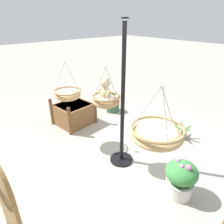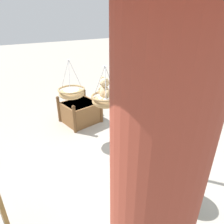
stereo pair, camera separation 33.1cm
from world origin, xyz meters
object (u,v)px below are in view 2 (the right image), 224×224
wooden_planter_box (80,112)px  potted_plant_bushy_green (120,101)px  hanging_basket_left_high (143,136)px  potted_plant_flowering_red (186,136)px  display_pole_central (122,125)px  potted_plant_tall_leafy (176,183)px  teddy_bear (104,91)px  hanging_basket_right_low (72,93)px  hanging_basket_with_teddy (105,100)px

wooden_planter_box → potted_plant_bushy_green: (-0.09, -1.26, 0.02)m
hanging_basket_left_high → potted_plant_flowering_red: (0.95, -2.27, -1.32)m
display_pole_central → potted_plant_tall_leafy: display_pole_central is taller
teddy_bear → potted_plant_bushy_green: bearing=-43.8°
display_pole_central → wooden_planter_box: (1.93, -0.09, -0.52)m
hanging_basket_right_low → wooden_planter_box: size_ratio=0.79×
potted_plant_flowering_red → potted_plant_tall_leafy: (-0.91, 1.48, 0.19)m
hanging_basket_left_high → potted_plant_flowering_red: bearing=-67.4°
hanging_basket_with_teddy → potted_plant_tall_leafy: size_ratio=1.05×
teddy_bear → potted_plant_flowering_red: bearing=-103.4°
hanging_basket_right_low → wooden_planter_box: (0.75, -0.51, -0.86)m
hanging_basket_left_high → potted_plant_flowering_red: hanging_basket_left_high is taller
teddy_bear → hanging_basket_with_teddy: bearing=-90.0°
hanging_basket_with_teddy → wooden_planter_box: hanging_basket_with_teddy is taller
display_pole_central → potted_plant_flowering_red: (-0.29, -1.59, -0.67)m
potted_plant_tall_leafy → potted_plant_bushy_green: 3.28m
wooden_planter_box → potted_plant_bushy_green: wooden_planter_box is taller
teddy_bear → potted_plant_flowering_red: 2.33m
hanging_basket_with_teddy → potted_plant_bushy_green: bearing=-43.5°
hanging_basket_with_teddy → potted_plant_tall_leafy: (-1.35, -0.36, -0.96)m
hanging_basket_left_high → potted_plant_bushy_green: size_ratio=1.05×
potted_plant_bushy_green → potted_plant_tall_leafy: bearing=157.9°
hanging_basket_left_high → potted_plant_bushy_green: 3.86m
teddy_bear → potted_plant_bushy_green: 2.61m
display_pole_central → hanging_basket_with_teddy: size_ratio=3.67×
hanging_basket_right_low → potted_plant_bushy_green: hanging_basket_right_low is taller
hanging_basket_right_low → potted_plant_bushy_green: size_ratio=1.30×
hanging_basket_with_teddy → wooden_planter_box: (1.78, -0.34, -1.00)m
potted_plant_tall_leafy → display_pole_central: bearing=5.3°
teddy_bear → potted_plant_flowering_red: size_ratio=0.83×
potted_plant_tall_leafy → hanging_basket_right_low: bearing=12.5°
display_pole_central → hanging_basket_left_high: bearing=151.0°
display_pole_central → hanging_basket_right_low: display_pole_central is taller
teddy_bear → potted_plant_flowering_red: teddy_bear is taller
potted_plant_bushy_green → wooden_planter_box: bearing=86.0°
teddy_bear → potted_plant_tall_leafy: size_ratio=0.59×
potted_plant_flowering_red → wooden_planter_box: bearing=34.1°
hanging_basket_with_teddy → hanging_basket_left_high: size_ratio=1.10×
display_pole_central → hanging_basket_with_teddy: 0.56m
hanging_basket_with_teddy → teddy_bear: 0.18m
hanging_basket_left_high → potted_plant_flowering_red: size_ratio=1.34×
display_pole_central → potted_plant_bushy_green: 2.33m
potted_plant_tall_leafy → potted_plant_bushy_green: bearing=-22.1°
potted_plant_tall_leafy → hanging_basket_left_high: bearing=92.4°
teddy_bear → potted_plant_bushy_green: teddy_bear is taller
teddy_bear → hanging_basket_right_low: (1.02, 0.15, -0.31)m
potted_plant_tall_leafy → potted_plant_bushy_green: (3.04, -1.24, -0.02)m
hanging_basket_left_high → potted_plant_bushy_green: bearing=-33.5°
hanging_basket_right_low → display_pole_central: bearing=-160.4°
display_pole_central → potted_plant_flowering_red: size_ratio=5.39×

